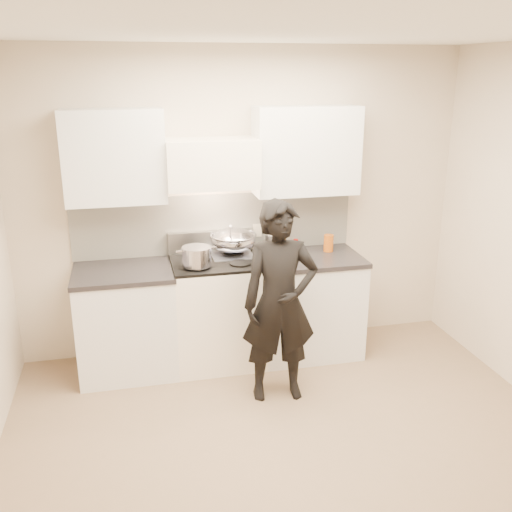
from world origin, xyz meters
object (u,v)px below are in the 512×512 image
(wok, at_px, (233,240))
(person, at_px, (280,303))
(stove, at_px, (217,311))
(counter_right, at_px, (307,304))
(utensil_crock, at_px, (272,242))

(wok, xyz_separation_m, person, (0.20, -0.82, -0.27))
(wok, bearing_deg, stove, -140.96)
(person, bearing_deg, counter_right, 60.73)
(person, bearing_deg, wok, 108.00)
(stove, xyz_separation_m, person, (0.38, -0.68, 0.32))
(stove, relative_size, utensil_crock, 3.10)
(counter_right, bearing_deg, stove, -180.00)
(utensil_crock, bearing_deg, counter_right, -31.38)
(stove, xyz_separation_m, wok, (0.18, 0.14, 0.59))
(stove, height_order, wok, wok)
(wok, distance_m, utensil_crock, 0.36)
(counter_right, height_order, person, person)
(wok, relative_size, utensil_crock, 1.63)
(counter_right, bearing_deg, person, -123.53)
(stove, relative_size, person, 0.60)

